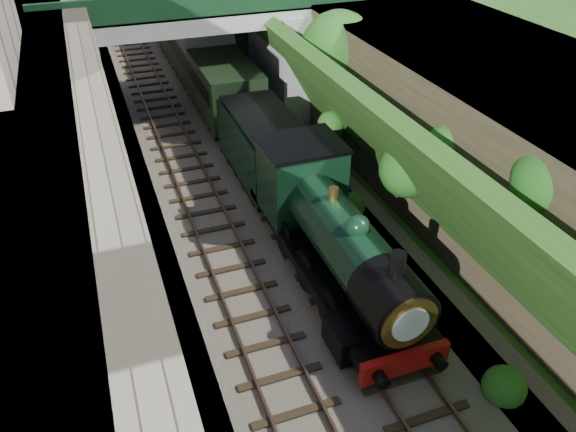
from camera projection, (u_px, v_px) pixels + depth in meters
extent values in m
cube|color=#473F38|center=(216.00, 144.00, 28.60)|extent=(10.00, 90.00, 0.20)
cube|color=#756B56|center=(91.00, 94.00, 25.14)|extent=(1.00, 90.00, 7.00)
cube|color=#262628|center=(7.00, 105.00, 24.13)|extent=(6.00, 90.00, 7.00)
cube|color=#262628|center=(387.00, 64.00, 29.66)|extent=(8.00, 90.00, 6.25)
cube|color=#1E4714|center=(308.00, 83.00, 28.60)|extent=(4.02, 90.00, 6.36)
sphere|color=#194C14|center=(552.00, 181.00, 15.83)|extent=(2.27, 2.27, 2.27)
sphere|color=#194C14|center=(449.00, 144.00, 19.40)|extent=(1.58, 1.58, 1.58)
sphere|color=#194C14|center=(408.00, 169.00, 20.73)|extent=(2.15, 2.15, 2.15)
sphere|color=#194C14|center=(355.00, 110.00, 24.47)|extent=(1.21, 1.21, 1.21)
sphere|color=#194C14|center=(331.00, 125.00, 25.67)|extent=(1.29, 1.29, 1.29)
sphere|color=#194C14|center=(316.00, 79.00, 27.84)|extent=(1.25, 1.25, 1.25)
sphere|color=#194C14|center=(291.00, 68.00, 30.27)|extent=(1.68, 1.68, 1.68)
sphere|color=#194C14|center=(256.00, 77.00, 33.59)|extent=(1.26, 1.26, 1.26)
sphere|color=#194C14|center=(275.00, 5.00, 34.25)|extent=(1.85, 1.85, 1.85)
sphere|color=#194C14|center=(247.00, 7.00, 37.76)|extent=(1.41, 1.41, 1.41)
cube|color=black|center=(177.00, 147.00, 27.95)|extent=(2.50, 90.00, 0.07)
cube|color=brown|center=(162.00, 148.00, 27.69)|extent=(0.08, 90.00, 0.14)
cube|color=brown|center=(191.00, 143.00, 28.11)|extent=(0.08, 90.00, 0.14)
cube|color=black|center=(239.00, 138.00, 28.87)|extent=(2.50, 90.00, 0.07)
cube|color=brown|center=(225.00, 138.00, 28.61)|extent=(0.08, 90.00, 0.14)
cube|color=brown|center=(252.00, 134.00, 29.03)|extent=(0.08, 90.00, 0.14)
cube|color=gray|center=(199.00, 11.00, 28.77)|extent=(16.00, 6.00, 0.90)
cube|color=#14391D|center=(211.00, 4.00, 26.02)|extent=(16.00, 0.30, 1.20)
cube|color=gray|center=(88.00, 79.00, 28.62)|extent=(1.40, 6.40, 5.70)
cube|color=gray|center=(285.00, 56.00, 31.70)|extent=(2.40, 6.40, 5.70)
cylinder|color=black|center=(336.00, 102.00, 27.79)|extent=(0.30, 0.30, 4.40)
sphere|color=#194C14|center=(338.00, 49.00, 26.35)|extent=(3.60, 3.60, 3.60)
sphere|color=#194C14|center=(340.00, 56.00, 27.46)|extent=(2.40, 2.40, 2.40)
cube|color=black|center=(342.00, 284.00, 18.90)|extent=(2.40, 8.40, 0.60)
cube|color=black|center=(330.00, 254.00, 19.37)|extent=(2.70, 10.00, 0.35)
cube|color=maroon|center=(405.00, 362.00, 15.44)|extent=(2.70, 0.25, 0.70)
cylinder|color=black|center=(342.00, 236.00, 18.03)|extent=(1.90, 5.60, 1.90)
cylinder|color=black|center=(392.00, 301.00, 15.45)|extent=(1.96, 1.80, 1.96)
cylinder|color=white|center=(411.00, 325.00, 14.68)|extent=(1.10, 0.05, 1.10)
cylinder|color=black|center=(397.00, 267.00, 14.79)|extent=(0.44, 0.44, 0.90)
sphere|color=black|center=(358.00, 227.00, 16.69)|extent=(0.76, 0.76, 0.76)
cylinder|color=#A57F33|center=(333.00, 194.00, 18.05)|extent=(0.32, 0.32, 0.50)
cube|color=black|center=(301.00, 179.00, 20.76)|extent=(2.75, 2.40, 2.80)
cube|color=black|center=(302.00, 144.00, 19.96)|extent=(2.85, 2.50, 0.15)
cube|color=black|center=(341.00, 339.00, 16.31)|extent=(0.60, 1.40, 0.90)
cube|color=black|center=(416.00, 318.00, 17.03)|extent=(0.60, 1.40, 0.90)
cube|color=black|center=(265.00, 173.00, 25.33)|extent=(2.30, 6.00, 0.50)
cube|color=black|center=(265.00, 168.00, 25.20)|extent=(2.60, 6.00, 0.50)
cube|color=black|center=(265.00, 144.00, 24.53)|extent=(2.70, 6.00, 2.40)
cube|color=black|center=(264.00, 118.00, 23.84)|extent=(2.50, 5.60, 0.20)
cube|color=black|center=(203.00, 82.00, 35.21)|extent=(2.30, 17.00, 0.40)
cube|color=black|center=(202.00, 78.00, 35.07)|extent=(2.50, 17.00, 0.50)
cube|color=black|center=(200.00, 54.00, 34.24)|extent=(2.80, 18.00, 2.70)
cube|color=slate|center=(198.00, 29.00, 33.41)|extent=(2.90, 18.00, 0.50)
cube|color=black|center=(155.00, 12.00, 49.90)|extent=(2.30, 17.00, 0.40)
cube|color=black|center=(154.00, 9.00, 49.76)|extent=(2.50, 17.00, 0.50)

